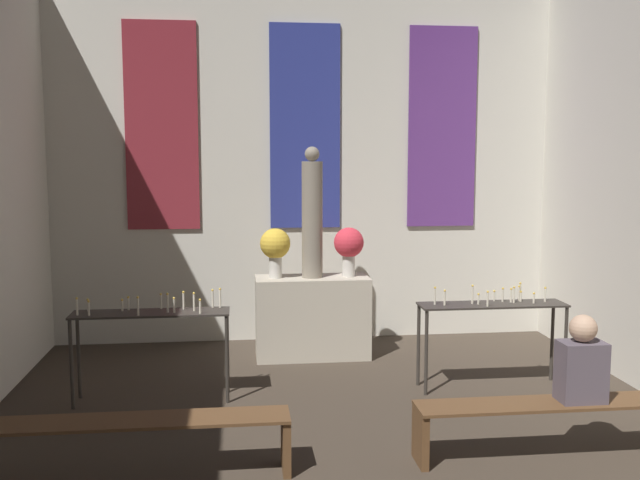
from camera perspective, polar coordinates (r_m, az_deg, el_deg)
The scene contains 10 objects.
wall_back at distance 9.30m, azimuth -1.24°, elevation 6.32°, with size 6.68×0.16×4.62m.
altar at distance 8.58m, azimuth -0.62°, elevation -6.18°, with size 1.35×0.56×0.97m.
statue at distance 8.40m, azimuth -0.63°, elevation 1.93°, with size 0.25×0.25×1.54m.
flower_vase_left at distance 8.40m, azimuth -3.60°, elevation -0.50°, with size 0.36×0.36×0.59m.
flower_vase_right at distance 8.49m, azimuth 2.32°, elevation -0.42°, with size 0.36×0.36×0.59m.
candle_rack_left at distance 7.21m, azimuth -13.33°, elevation -6.59°, with size 1.53×0.37×1.09m.
candle_rack_right at distance 7.62m, azimuth 13.62°, elevation -5.89°, with size 1.53×0.37×1.09m.
pew_back_left at distance 5.69m, azimuth -15.07°, elevation -14.75°, with size 2.41×0.36×0.46m.
pew_back_right at distance 6.19m, azimuth 18.93°, elevation -13.09°, with size 2.41×0.36×0.46m.
person_seated at distance 6.12m, azimuth 20.20°, elevation -9.20°, with size 0.36×0.24×0.70m.
Camera 1 is at (-0.87, 0.84, 2.41)m, focal length 40.00 mm.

